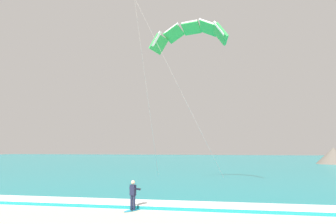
# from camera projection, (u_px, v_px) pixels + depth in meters

# --- Properties ---
(sea) EXTENTS (200.00, 120.00, 0.20)m
(sea) POSITION_uv_depth(u_px,v_px,m) (214.00, 161.00, 75.98)
(sea) COLOR teal
(sea) RESTS_ON ground
(surf_foam) EXTENTS (200.00, 2.00, 0.04)m
(surf_foam) POSITION_uv_depth(u_px,v_px,m) (182.00, 204.00, 18.32)
(surf_foam) COLOR white
(surf_foam) RESTS_ON sea
(surfboard) EXTENTS (1.02, 1.45, 0.09)m
(surfboard) POSITION_uv_depth(u_px,v_px,m) (133.00, 210.00, 17.47)
(surfboard) COLOR #239EC6
(surfboard) RESTS_ON ground
(kitesurfer) EXTENTS (0.67, 0.66, 1.69)m
(kitesurfer) POSITION_uv_depth(u_px,v_px,m) (133.00, 194.00, 17.59)
(kitesurfer) COLOR #191E38
(kitesurfer) RESTS_ON ground
(kite_primary) EXTENTS (7.12, 9.83, 13.46)m
(kite_primary) POSITION_uv_depth(u_px,v_px,m) (190.00, 33.00, 27.13)
(kite_primary) COLOR green
(headland_right) EXTENTS (7.24, 7.24, 3.53)m
(headland_right) POSITION_uv_depth(u_px,v_px,m) (335.00, 156.00, 62.41)
(headland_right) COLOR #665B51
(headland_right) RESTS_ON ground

